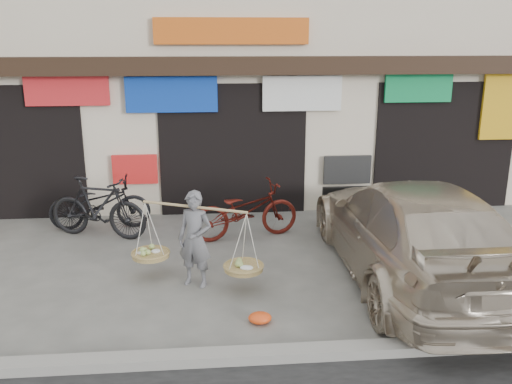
{
  "coord_description": "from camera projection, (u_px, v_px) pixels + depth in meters",
  "views": [
    {
      "loc": [
        -0.49,
        -7.45,
        3.57
      ],
      "look_at": [
        0.25,
        0.9,
        1.18
      ],
      "focal_mm": 38.0,
      "sensor_mm": 36.0,
      "label": 1
    }
  ],
  "objects": [
    {
      "name": "bike_1",
      "position": [
        98.0,
        207.0,
        9.94
      ],
      "size": [
        1.98,
        1.13,
        1.15
      ],
      "primitive_type": "imported",
      "rotation": [
        0.0,
        0.0,
        1.24
      ],
      "color": "black",
      "rests_on": "ground"
    },
    {
      "name": "suv",
      "position": [
        412.0,
        230.0,
        8.2
      ],
      "size": [
        2.16,
        5.28,
        1.53
      ],
      "rotation": [
        0.0,
        0.0,
        3.14
      ],
      "color": "beige",
      "rests_on": "ground"
    },
    {
      "name": "street_vendor",
      "position": [
        195.0,
        243.0,
        7.96
      ],
      "size": [
        1.94,
        1.18,
        1.45
      ],
      "rotation": [
        0.0,
        0.0,
        -0.42
      ],
      "color": "slate",
      "rests_on": "ground"
    },
    {
      "name": "ground",
      "position": [
        245.0,
        284.0,
        8.16
      ],
      "size": [
        70.0,
        70.0,
        0.0
      ],
      "primitive_type": "plane",
      "color": "slate",
      "rests_on": "ground"
    },
    {
      "name": "bike_2",
      "position": [
        245.0,
        211.0,
        9.91
      ],
      "size": [
        2.1,
        1.14,
        1.05
      ],
      "primitive_type": "imported",
      "rotation": [
        0.0,
        0.0,
        1.81
      ],
      "color": "#5B160F",
      "rests_on": "ground"
    },
    {
      "name": "red_bag",
      "position": [
        260.0,
        318.0,
        7.03
      ],
      "size": [
        0.31,
        0.25,
        0.14
      ],
      "primitive_type": "ellipsoid",
      "color": "#F34A16",
      "rests_on": "ground"
    },
    {
      "name": "kerb",
      "position": [
        257.0,
        355.0,
        6.22
      ],
      "size": [
        70.0,
        0.25,
        0.12
      ],
      "primitive_type": "cube",
      "color": "gray",
      "rests_on": "ground"
    },
    {
      "name": "shophouse_block",
      "position": [
        226.0,
        43.0,
        13.36
      ],
      "size": [
        14.0,
        6.32,
        7.0
      ],
      "color": "beige",
      "rests_on": "ground"
    },
    {
      "name": "bike_0",
      "position": [
        100.0,
        204.0,
        10.41
      ],
      "size": [
        1.95,
        0.79,
        1.0
      ],
      "primitive_type": "imported",
      "rotation": [
        0.0,
        0.0,
        1.64
      ],
      "color": "black",
      "rests_on": "ground"
    }
  ]
}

